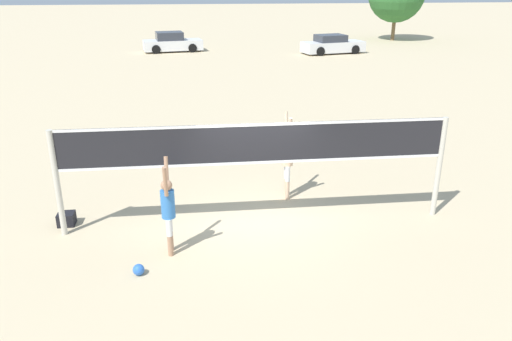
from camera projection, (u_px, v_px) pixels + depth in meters
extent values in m
plane|color=#C6B28C|center=(256.00, 224.00, 11.56)|extent=(200.00, 200.00, 0.00)
cylinder|color=beige|center=(57.00, 184.00, 10.66)|extent=(0.13, 0.13, 2.41)
cylinder|color=beige|center=(439.00, 168.00, 11.59)|extent=(0.13, 0.13, 2.41)
cube|color=black|center=(256.00, 144.00, 10.85)|extent=(8.44, 0.02, 0.92)
cube|color=white|center=(256.00, 125.00, 10.69)|extent=(8.44, 0.03, 0.06)
cube|color=white|center=(256.00, 162.00, 11.01)|extent=(8.44, 0.03, 0.06)
cylinder|color=tan|center=(170.00, 245.00, 10.17)|extent=(0.11, 0.11, 0.45)
cylinder|color=white|center=(169.00, 228.00, 10.02)|extent=(0.12, 0.12, 0.37)
cylinder|color=tan|center=(171.00, 241.00, 10.36)|extent=(0.11, 0.11, 0.45)
cylinder|color=white|center=(170.00, 223.00, 10.21)|extent=(0.12, 0.12, 0.37)
cylinder|color=#3372BF|center=(168.00, 204.00, 9.94)|extent=(0.28, 0.28, 0.58)
sphere|color=tan|center=(167.00, 185.00, 9.80)|extent=(0.23, 0.23, 0.23)
cylinder|color=tan|center=(165.00, 182.00, 9.51)|extent=(0.08, 0.21, 0.65)
cylinder|color=tan|center=(167.00, 173.00, 9.95)|extent=(0.08, 0.21, 0.65)
cylinder|color=beige|center=(286.00, 187.00, 12.94)|extent=(0.11, 0.11, 0.50)
cylinder|color=white|center=(286.00, 171.00, 12.78)|extent=(0.12, 0.12, 0.41)
cylinder|color=beige|center=(287.00, 190.00, 12.76)|extent=(0.11, 0.11, 0.50)
cylinder|color=white|center=(288.00, 174.00, 12.59)|extent=(0.12, 0.12, 0.41)
cylinder|color=beige|center=(287.00, 153.00, 12.49)|extent=(0.28, 0.28, 0.64)
sphere|color=beige|center=(288.00, 136.00, 12.33)|extent=(0.25, 0.25, 0.25)
cylinder|color=beige|center=(286.00, 126.00, 12.49)|extent=(0.08, 0.23, 0.71)
cylinder|color=beige|center=(290.00, 131.00, 12.04)|extent=(0.08, 0.23, 0.71)
sphere|color=blue|center=(139.00, 270.00, 9.54)|extent=(0.22, 0.22, 0.22)
cube|color=black|center=(66.00, 219.00, 11.46)|extent=(0.37, 0.35, 0.30)
cube|color=silver|center=(173.00, 45.00, 37.95)|extent=(4.62, 2.49, 0.74)
cube|color=#2D333D|center=(169.00, 36.00, 37.65)|extent=(2.22, 1.94, 0.60)
cylinder|color=black|center=(189.00, 45.00, 39.12)|extent=(0.67, 0.33, 0.64)
cylinder|color=black|center=(192.00, 48.00, 37.62)|extent=(0.67, 0.33, 0.64)
cylinder|color=black|center=(154.00, 47.00, 38.40)|extent=(0.67, 0.33, 0.64)
cylinder|color=black|center=(156.00, 49.00, 36.90)|extent=(0.67, 0.33, 0.64)
cube|color=silver|center=(333.00, 47.00, 37.02)|extent=(4.87, 2.68, 0.74)
cube|color=#2D333D|center=(331.00, 38.00, 36.72)|extent=(2.37, 1.99, 0.50)
cylinder|color=black|center=(344.00, 47.00, 38.24)|extent=(0.67, 0.36, 0.64)
cylinder|color=black|center=(355.00, 50.00, 36.82)|extent=(0.67, 0.36, 0.64)
cylinder|color=black|center=(311.00, 49.00, 37.35)|extent=(0.67, 0.36, 0.64)
cylinder|color=black|center=(320.00, 51.00, 35.93)|extent=(0.67, 0.36, 0.64)
cylinder|color=brown|center=(394.00, 25.00, 44.44)|extent=(0.32, 0.32, 2.62)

